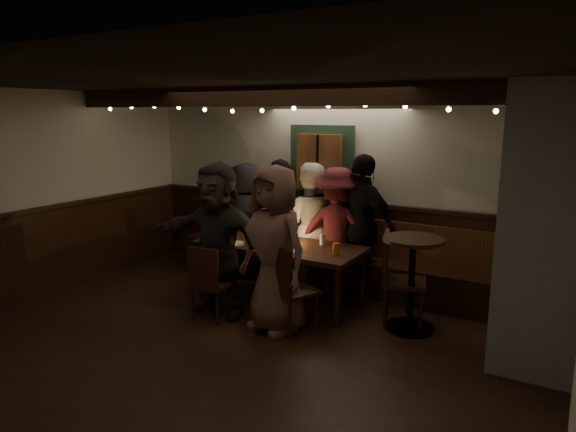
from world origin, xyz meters
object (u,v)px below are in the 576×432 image
Objects in this scene: chair_near_right at (286,284)px; chair_near_left at (208,279)px; person_g at (275,249)px; high_top at (412,272)px; person_b at (280,220)px; person_d at (337,231)px; person_c at (309,224)px; person_e at (362,226)px; person_f at (218,239)px; person_a at (246,220)px; dining_table at (280,249)px; chair_end at (395,273)px.

chair_near_left is at bearing -169.36° from chair_near_right.
high_top is at bearing 45.12° from person_g.
person_b is 0.90m from person_d.
person_b is at bearing 123.33° from chair_near_right.
high_top is at bearing 139.25° from person_d.
person_b is at bearing -18.58° from person_c.
chair_near_right is (0.92, 0.17, 0.05)m from chair_near_left.
person_c is at bearing 78.09° from chair_near_left.
person_f is at bearing 71.13° from person_e.
person_d is at bearing 173.38° from person_a.
person_d is at bearing 150.95° from high_top.
person_b is (-0.98, 1.50, 0.31)m from chair_near_right.
dining_table is 1.21× the size of person_b.
chair_near_right is 0.94× the size of high_top.
person_f is (0.55, -1.35, 0.08)m from person_a.
dining_table is 1.66m from high_top.
dining_table is 2.01× the size of high_top.
person_f is 0.82m from person_g.
high_top reaches higher than chair_near_right.
person_e is at bearing 48.44° from person_f.
person_d is at bearing 149.90° from chair_end.
person_a is at bearing 165.59° from high_top.
chair_near_right is 0.54× the size of person_g.
dining_table is 1.45m from chair_end.
person_e is 1.84m from person_f.
person_b is (-2.09, 0.74, 0.20)m from high_top.
chair_end is 2.50m from person_a.
person_c is at bearing 155.05° from high_top.
chair_near_right is at bearing 102.96° from person_e.
person_c is at bearing 90.54° from dining_table.
person_b is 1.41m from person_f.
person_e reaches higher than chair_near_left.
person_e is (0.80, -0.06, 0.08)m from person_c.
person_c is at bearing 154.90° from chair_end.
chair_near_left is at bearing 84.53° from person_b.
high_top is 0.57× the size of person_f.
chair_near_right is at bearing 81.78° from person_d.
person_g is (0.82, -0.07, 0.00)m from person_f.
dining_table is 0.95m from chair_near_right.
person_a is 1.44m from person_d.
person_g is (-0.15, 0.02, 0.36)m from chair_near_right.
person_b is at bearing 21.17° from person_e.
person_d is at bearing 31.83° from person_e.
person_a is 0.91× the size of person_f.
chair_near_left is 0.93m from chair_near_right.
person_c is at bearing -24.99° from person_d.
dining_table is at bearing 57.62° from person_f.
dining_table is 0.82m from person_f.
person_d is (1.44, -0.01, 0.01)m from person_a.
person_b is 1.02× the size of person_c.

